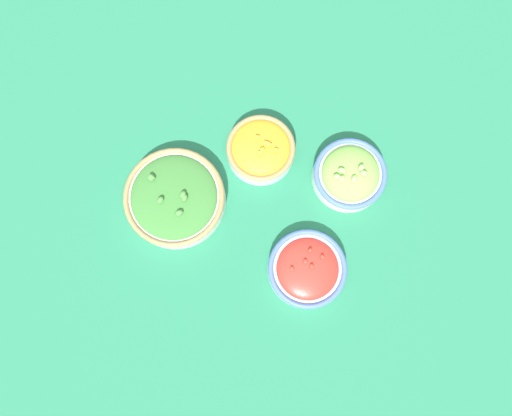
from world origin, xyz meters
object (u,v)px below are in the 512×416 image
object	(u,v)px
bowl_broccoli	(175,198)
bowl_lettuce	(350,175)
bowl_squash	(261,149)
bowl_cherry_tomatoes	(307,269)

from	to	relation	value
bowl_broccoli	bowl_lettuce	world-z (taller)	bowl_lettuce
bowl_broccoli	bowl_lettuce	bearing A→B (deg)	-157.04
bowl_broccoli	bowl_squash	bearing A→B (deg)	-134.48
bowl_squash	bowl_lettuce	distance (m)	0.20
bowl_broccoli	bowl_lettuce	distance (m)	0.38
bowl_squash	bowl_lettuce	size ratio (longest dim) A/B	0.95
bowl_squash	bowl_broccoli	distance (m)	0.21
bowl_lettuce	bowl_cherry_tomatoes	bearing A→B (deg)	80.08
bowl_squash	bowl_broccoli	xyz separation A→B (m)	(0.15, 0.15, -0.00)
bowl_cherry_tomatoes	bowl_squash	xyz separation A→B (m)	(0.16, -0.22, 0.01)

